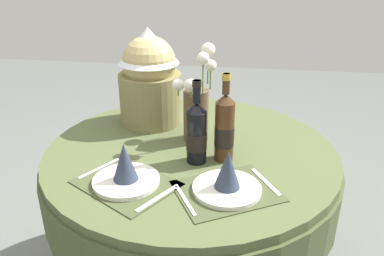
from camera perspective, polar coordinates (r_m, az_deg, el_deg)
The scene contains 7 objects.
dining_table at distance 1.71m, azimuth -0.15°, elevation -7.42°, with size 1.25×1.25×0.75m.
place_setting_left at distance 1.40m, azimuth -9.79°, elevation -6.47°, with size 0.43×0.40×0.16m.
place_setting_right at distance 1.34m, azimuth 5.24°, elevation -7.65°, with size 0.42×0.39×0.16m.
flower_vase at distance 1.65m, azimuth 0.70°, elevation 3.44°, with size 0.17×0.24×0.41m.
wine_bottle_left at distance 1.50m, azimuth 4.83°, elevation 0.04°, with size 0.08×0.08×0.35m.
wine_bottle_right at distance 1.49m, azimuth 0.68°, elevation -0.68°, with size 0.08×0.08×0.33m.
gift_tub_back_left at distance 1.83m, azimuth -6.29°, elevation 7.95°, with size 0.30×0.30×0.46m.
Camera 1 is at (0.21, -1.44, 1.50)m, focal length 36.09 mm.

